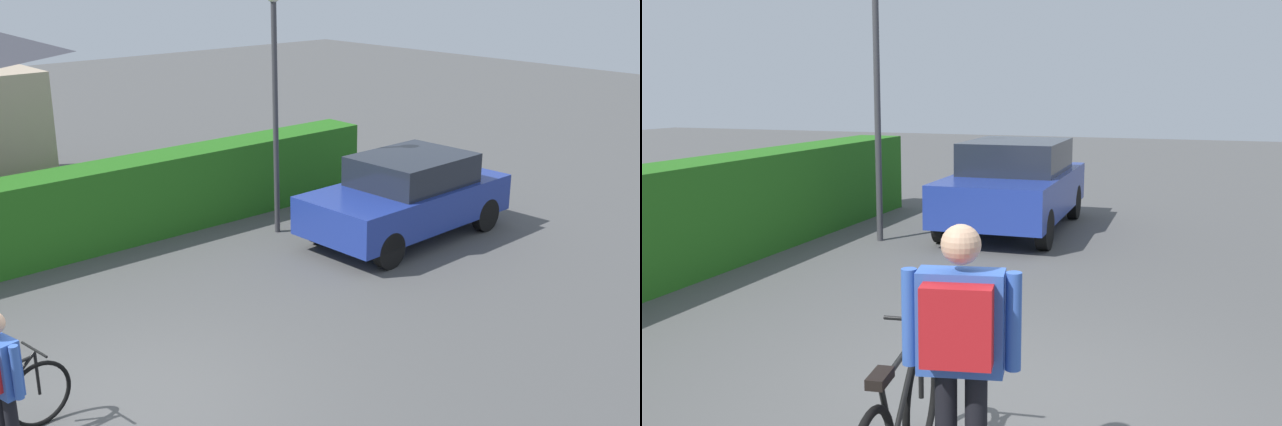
# 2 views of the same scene
# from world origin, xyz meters

# --- Properties ---
(ground_plane) EXTENTS (60.00, 60.00, 0.00)m
(ground_plane) POSITION_xyz_m (0.00, 0.00, 0.00)
(ground_plane) COLOR #4E4E4E
(parked_car_near) EXTENTS (4.06, 1.95, 1.53)m
(parked_car_near) POSITION_xyz_m (6.69, 1.78, 0.79)
(parked_car_near) COLOR navy
(parked_car_near) RESTS_ON ground
(person_rider) EXTENTS (0.42, 0.66, 1.69)m
(person_rider) POSITION_xyz_m (-1.38, -0.19, 1.03)
(person_rider) COLOR black
(person_rider) RESTS_ON ground
(street_lamp) EXTENTS (0.28, 0.28, 4.46)m
(street_lamp) POSITION_xyz_m (5.06, 3.55, 2.86)
(street_lamp) COLOR #38383D
(street_lamp) RESTS_ON ground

